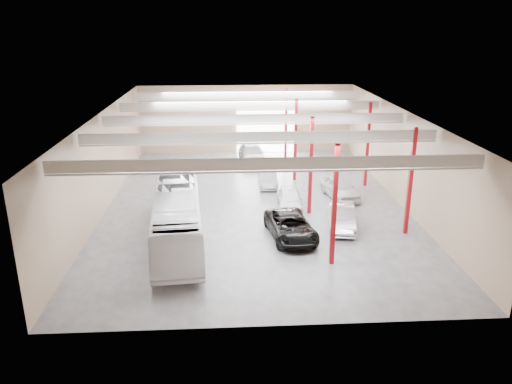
{
  "coord_description": "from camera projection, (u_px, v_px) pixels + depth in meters",
  "views": [
    {
      "loc": [
        -2.04,
        -35.41,
        13.13
      ],
      "look_at": [
        -0.14,
        -3.56,
        2.2
      ],
      "focal_mm": 35.0,
      "sensor_mm": 36.0,
      "label": 1
    }
  ],
  "objects": [
    {
      "name": "depot_shell",
      "position": [
        256.0,
        138.0,
        36.66
      ],
      "size": [
        22.12,
        32.12,
        7.06
      ],
      "color": "#46464B",
      "rests_on": "ground"
    },
    {
      "name": "car_row_b",
      "position": [
        268.0,
        178.0,
        41.91
      ],
      "size": [
        1.47,
        4.15,
        1.36
      ],
      "primitive_type": "imported",
      "rotation": [
        0.0,
        0.0,
        -0.01
      ],
      "color": "#B3B3B8",
      "rests_on": "ground"
    },
    {
      "name": "black_sedan",
      "position": [
        291.0,
        226.0,
        31.71
      ],
      "size": [
        3.29,
        5.87,
        1.55
      ],
      "primitive_type": "imported",
      "rotation": [
        0.0,
        0.0,
        0.13
      ],
      "color": "black",
      "rests_on": "ground"
    },
    {
      "name": "car_right_far",
      "position": [
        340.0,
        187.0,
        39.03
      ],
      "size": [
        2.72,
        5.05,
        1.63
      ],
      "primitive_type": "imported",
      "rotation": [
        0.0,
        0.0,
        0.17
      ],
      "color": "silver",
      "rests_on": "ground"
    },
    {
      "name": "coach_bus",
      "position": [
        177.0,
        218.0,
        30.67
      ],
      "size": [
        3.82,
        12.14,
        3.33
      ],
      "primitive_type": "imported",
      "rotation": [
        0.0,
        0.0,
        0.09
      ],
      "color": "white",
      "rests_on": "ground"
    },
    {
      "name": "car_row_c",
      "position": [
        252.0,
        154.0,
        48.88
      ],
      "size": [
        2.69,
        5.99,
        1.7
      ],
      "primitive_type": "imported",
      "rotation": [
        0.0,
        0.0,
        0.05
      ],
      "color": "gray",
      "rests_on": "ground"
    },
    {
      "name": "car_right_near",
      "position": [
        341.0,
        217.0,
        33.25
      ],
      "size": [
        2.41,
        4.93,
        1.56
      ],
      "primitive_type": "imported",
      "rotation": [
        0.0,
        0.0,
        -0.17
      ],
      "color": "#BBBAC0",
      "rests_on": "ground"
    },
    {
      "name": "car_row_a",
      "position": [
        290.0,
        199.0,
        36.66
      ],
      "size": [
        2.05,
        4.49,
        1.49
      ],
      "primitive_type": "imported",
      "rotation": [
        0.0,
        0.0,
        -0.07
      ],
      "color": "white",
      "rests_on": "ground"
    }
  ]
}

